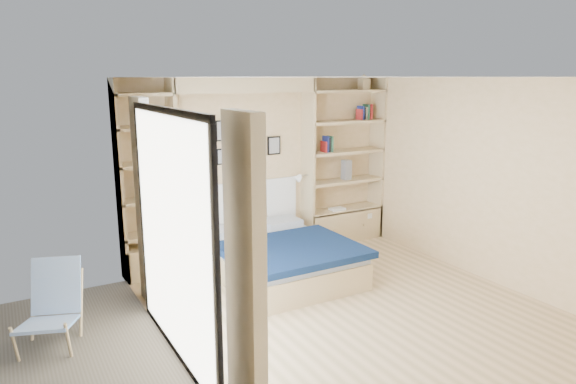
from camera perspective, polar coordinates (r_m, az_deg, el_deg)
ground at (r=5.85m, az=7.13°, el=-12.78°), size 4.50×4.50×0.00m
room_shell at (r=6.54m, az=-3.33°, el=0.04°), size 4.50×4.50×4.50m
bed at (r=6.60m, az=-1.02°, el=-7.16°), size 1.61×1.98×1.07m
photo_gallery at (r=7.05m, az=-6.41°, el=5.25°), size 1.48×0.02×0.82m
reading_lamps at (r=6.99m, az=-4.45°, el=1.05°), size 1.92×0.12×0.15m
shelf_decor at (r=7.66m, az=4.97°, el=6.59°), size 3.51×0.23×2.03m
deck_chair at (r=5.47m, az=-24.76°, el=-11.41°), size 0.72×0.90×0.80m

